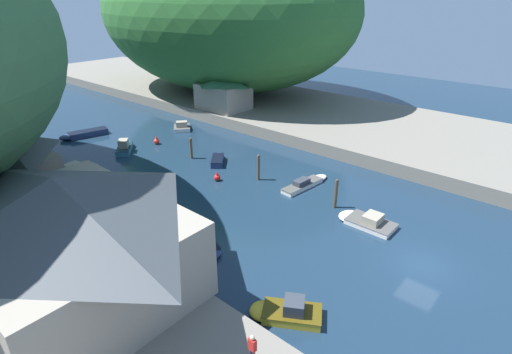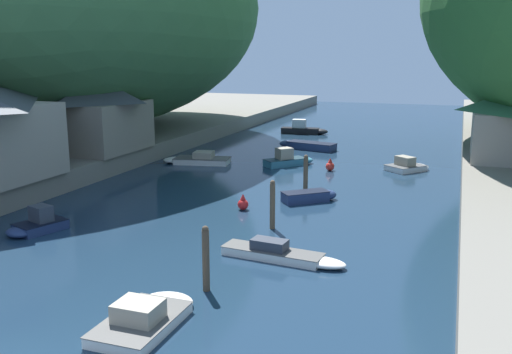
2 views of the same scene
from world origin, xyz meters
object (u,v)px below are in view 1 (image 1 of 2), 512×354
Objects in this scene: right_bank_cottage at (223,90)px; channel_buoy_far at (157,141)px; boathouse_shed at (4,165)px; boat_open_rowboat at (125,147)px; boat_cabin_cruiser at (306,183)px; boat_red_skiff at (218,159)px; boat_near_quay at (205,246)px; boat_far_upstream at (68,173)px; channel_buoy_near at (217,177)px; boat_mid_channel at (182,126)px; person_by_boathouse at (144,270)px; waterfront_building at (65,234)px; person_on_quay at (252,347)px; boat_far_right_bank at (285,312)px; boat_white_cruiser at (27,123)px; boat_moored_right at (82,134)px.

right_bank_cottage is 13.60m from channel_buoy_far.
boathouse_shed reaches higher than boat_open_rowboat.
boat_cabin_cruiser is 1.70× the size of boat_red_skiff.
boat_near_quay is (6.72, -15.43, -4.10)m from boathouse_shed.
boat_far_upstream is 11.38m from channel_buoy_far.
boat_far_upstream is 6.11× the size of channel_buoy_near.
boat_mid_channel is 3.81× the size of channel_buoy_far.
boat_mid_channel is 17.33m from channel_buoy_near.
boat_near_quay reaches higher than boat_cabin_cruiser.
person_by_boathouse reaches higher than boat_open_rowboat.
person_by_boathouse is at bearing -43.84° from waterfront_building.
person_on_quay reaches higher than boat_near_quay.
person_on_quay is at bearing 158.72° from boat_far_upstream.
boat_far_right_bank is 31.44m from channel_buoy_far.
person_on_quay is at bearing 177.52° from person_by_boathouse.
boathouse_shed is 19.70m from boat_red_skiff.
right_bank_cottage is at bearing 12.20° from boathouse_shed.
boat_mid_channel is 2.34× the size of person_on_quay.
right_bank_cottage is 1.69× the size of boat_open_rowboat.
boat_white_cruiser is at bearing -5.38° from person_on_quay.
boat_cabin_cruiser is (13.70, -19.37, -0.05)m from boat_far_upstream.
channel_buoy_near is at bearing -79.55° from boat_mid_channel.
waterfront_building is at bearing 96.05° from boat_far_right_bank.
right_bank_cottage is at bearing 42.92° from boat_open_rowboat.
boat_near_quay is 0.86× the size of boat_mid_channel.
boathouse_shed is 4.72× the size of person_by_boathouse.
right_bank_cottage is 1.20× the size of boat_far_upstream.
boat_red_skiff is (12.02, 11.03, -0.07)m from boat_near_quay.
boat_near_quay is at bearing -118.22° from channel_buoy_far.
boat_far_upstream reaches higher than channel_buoy_near.
right_bank_cottage reaches higher than channel_buoy_far.
boat_mid_channel is 22.75m from boat_cabin_cruiser.
boathouse_shed is at bearing -143.67° from boat_red_skiff.
boat_far_right_bank reaches higher than channel_buoy_near.
boat_white_cruiser is (3.82, 39.97, 0.09)m from boat_near_quay.
boat_near_quay is 0.81× the size of boat_open_rowboat.
boat_white_cruiser is (12.42, 38.67, -4.56)m from waterfront_building.
person_by_boathouse is (-5.81, -1.39, 2.04)m from boat_near_quay.
right_bank_cottage is at bearing 43.05° from channel_buoy_near.
boat_open_rowboat is at bearing 24.01° from boathouse_shed.
boathouse_shed is 2.33× the size of boat_near_quay.
boat_open_rowboat is (14.13, 6.29, -4.05)m from boathouse_shed.
boat_mid_channel is at bearing -108.20° from boat_near_quay.
channel_buoy_near is at bearing 20.33° from waterfront_building.
right_bank_cottage is 2.10× the size of boat_near_quay.
right_bank_cottage reaches higher than boat_far_right_bank.
boat_far_upstream is at bearing 126.36° from channel_buoy_near.
boat_mid_channel reaches higher than boat_moored_right.
waterfront_building is 40.87m from boat_white_cruiser.
person_by_boathouse reaches higher than boat_far_right_bank.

